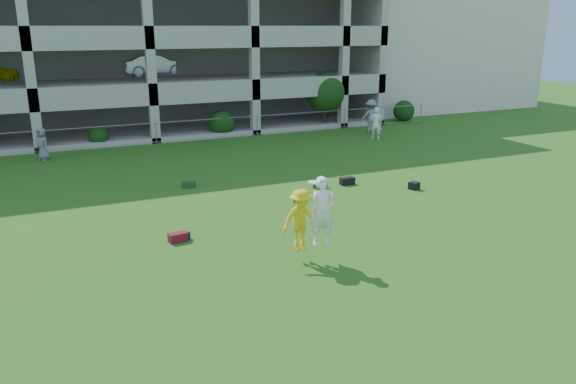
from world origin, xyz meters
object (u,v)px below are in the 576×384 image
stucco_building (407,42)px  bystander_e (376,123)px  parking_garage (124,30)px  bystander_f (371,116)px  bystander_c (42,144)px  frisbee_contest (308,217)px  crate_d (414,186)px

stucco_building → bystander_e: size_ratio=8.58×
bystander_e → parking_garage: bearing=-6.7°
bystander_f → bystander_c: bearing=9.6°
frisbee_contest → parking_garage: bearing=91.0°
parking_garage → stucco_building: bearing=0.7°
bystander_f → bystander_e: bearing=76.5°
frisbee_contest → stucco_building: bearing=50.3°
bystander_f → frisbee_contest: size_ratio=0.97×
stucco_building → parking_garage: (-23.01, -0.30, 1.01)m
bystander_e → crate_d: bearing=106.4°
bystander_e → frisbee_contest: (-11.29, -14.05, 0.37)m
stucco_building → bystander_f: (-10.37, -11.09, -3.99)m
parking_garage → frisbee_contest: bearing=-89.0°
bystander_c → bystander_f: (18.48, -0.34, 0.22)m
bystander_e → bystander_f: (0.88, 1.96, 0.08)m
bystander_c → frisbee_contest: bearing=-12.3°
stucco_building → bystander_e: (-11.25, -13.05, -4.07)m
crate_d → bystander_c: bearing=138.9°
crate_d → parking_garage: parking_garage is taller
crate_d → bystander_f: bearing=65.8°
bystander_f → frisbee_contest: frisbee_contest is taller
bystander_e → bystander_c: bearing=33.2°
parking_garage → bystander_e: bearing=-47.3°
stucco_building → crate_d: stucco_building is taller
bystander_c → bystander_e: (17.60, -2.30, 0.15)m
bystander_e → bystander_f: bystander_f is taller
crate_d → frisbee_contest: size_ratio=0.17×
crate_d → stucco_building: bearing=55.4°
stucco_building → bystander_c: stucco_building is taller
parking_garage → bystander_c: bearing=-119.2°
bystander_c → frisbee_contest: frisbee_contest is taller
bystander_f → frisbee_contest: 20.11m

